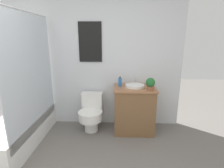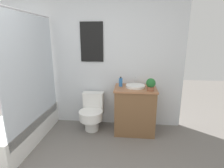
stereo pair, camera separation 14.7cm
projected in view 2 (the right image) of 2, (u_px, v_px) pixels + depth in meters
The scene contains 7 objects.
wall_back at pixel (87, 59), 3.22m from camera, with size 3.51×0.07×2.50m.
shower_area at pixel (22, 125), 2.81m from camera, with size 0.64×1.52×1.98m.
toilet at pixel (92, 112), 3.16m from camera, with size 0.42×0.54×0.66m.
vanity at pixel (135, 110), 3.06m from camera, with size 0.70×0.53×0.81m.
sink at pixel (135, 86), 2.97m from camera, with size 0.33×0.36×0.13m.
soap_bottle at pixel (121, 82), 3.01m from camera, with size 0.06×0.06×0.17m.
potted_plant at pixel (151, 84), 2.77m from camera, with size 0.15×0.15×0.20m.
Camera 2 is at (0.79, -1.04, 1.62)m, focal length 28.00 mm.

